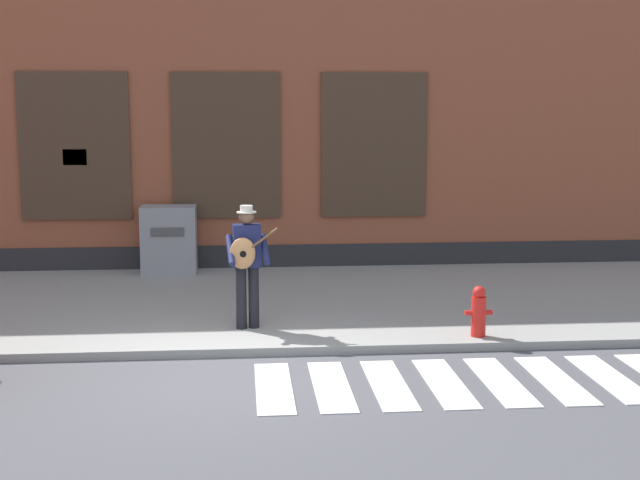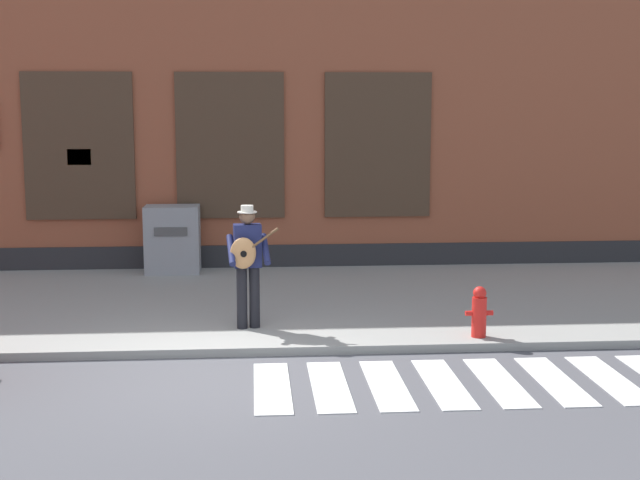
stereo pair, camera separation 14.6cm
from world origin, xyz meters
The scene contains 7 objects.
ground_plane centered at (0.00, 0.00, 0.00)m, with size 160.00×160.00×0.00m, color #4C4C51.
sidewalk centered at (0.00, 3.81, 0.06)m, with size 28.00×5.88×0.12m.
building_backdrop centered at (0.00, 8.74, 4.16)m, with size 28.00×4.06×8.32m.
crosswalk centered at (3.30, -0.43, 0.01)m, with size 5.78×1.90×0.01m.
busker centered at (0.33, 1.93, 1.11)m, with size 0.74×0.57×1.75m.
utility_box centered at (-1.09, 6.30, 0.75)m, with size 1.01×0.67×1.26m.
fire_hydrant centered at (3.47, 1.22, 0.46)m, with size 0.38×0.20×0.70m.
Camera 1 is at (0.27, -10.37, 3.25)m, focal length 50.00 mm.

